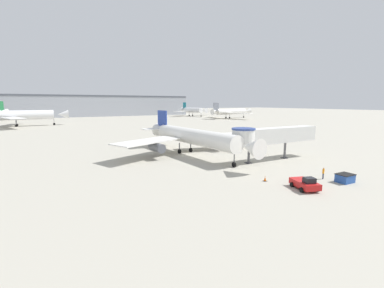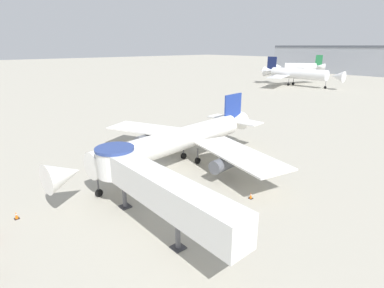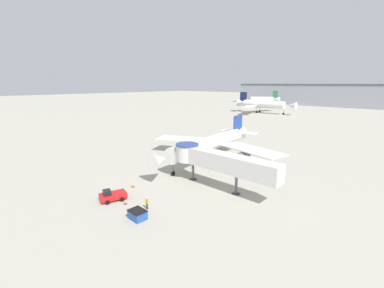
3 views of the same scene
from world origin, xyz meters
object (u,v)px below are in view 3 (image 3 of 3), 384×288
(main_airplane, at_px, (211,144))
(background_jet_navy_tail, at_px, (262,104))
(traffic_cone_starboard_wing, at_px, (263,172))
(background_jet_green_tail, at_px, (262,100))
(pushback_tug_red, at_px, (112,195))
(traffic_cone_apron_front, at_px, (125,202))
(ground_crew_marshaller, at_px, (147,203))
(jet_bridge, at_px, (215,160))
(service_container_blue, at_px, (138,215))
(traffic_cone_near_nose, at_px, (133,185))

(main_airplane, height_order, background_jet_navy_tail, background_jet_navy_tail)
(traffic_cone_starboard_wing, height_order, background_jet_navy_tail, background_jet_navy_tail)
(background_jet_green_tail, bearing_deg, pushback_tug_red, -14.52)
(traffic_cone_apron_front, distance_m, ground_crew_marshaller, 3.78)
(background_jet_green_tail, bearing_deg, traffic_cone_apron_front, -13.67)
(ground_crew_marshaller, bearing_deg, jet_bridge, -116.02)
(jet_bridge, xyz_separation_m, background_jet_navy_tail, (-46.72, 106.71, 0.42))
(pushback_tug_red, bearing_deg, service_container_blue, 12.07)
(background_jet_navy_tail, relative_size, background_jet_green_tail, 1.39)
(main_airplane, xyz_separation_m, pushback_tug_red, (2.01, -26.13, -3.04))
(traffic_cone_apron_front, relative_size, ground_crew_marshaller, 0.41)
(jet_bridge, height_order, traffic_cone_near_nose, jet_bridge)
(traffic_cone_near_nose, distance_m, background_jet_green_tail, 167.15)
(main_airplane, relative_size, ground_crew_marshaller, 20.16)
(traffic_cone_apron_front, xyz_separation_m, background_jet_green_tail, (-62.04, 161.25, 4.75))
(pushback_tug_red, height_order, traffic_cone_apron_front, pushback_tug_red)
(main_airplane, relative_size, jet_bridge, 1.73)
(traffic_cone_near_nose, relative_size, background_jet_green_tail, 0.03)
(pushback_tug_red, bearing_deg, traffic_cone_starboard_wing, 84.89)
(pushback_tug_red, distance_m, ground_crew_marshaller, 6.30)
(traffic_cone_starboard_wing, bearing_deg, background_jet_navy_tail, 117.52)
(background_jet_green_tail, bearing_deg, main_airplane, -11.74)
(service_container_blue, xyz_separation_m, traffic_cone_starboard_wing, (3.80, 26.57, -0.25))
(pushback_tug_red, relative_size, service_container_blue, 1.84)
(main_airplane, relative_size, traffic_cone_near_nose, 44.47)
(pushback_tug_red, relative_size, traffic_cone_near_nose, 5.54)
(background_jet_navy_tail, bearing_deg, pushback_tug_red, -163.30)
(service_container_blue, bearing_deg, traffic_cone_near_nose, 148.15)
(traffic_cone_near_nose, bearing_deg, jet_bridge, 42.28)
(ground_crew_marshaller, height_order, background_jet_green_tail, background_jet_green_tail)
(service_container_blue, height_order, background_jet_navy_tail, background_jet_navy_tail)
(pushback_tug_red, bearing_deg, background_jet_green_tail, 128.24)
(main_airplane, distance_m, ground_crew_marshaller, 25.91)
(main_airplane, height_order, traffic_cone_near_nose, main_airplane)
(traffic_cone_apron_front, xyz_separation_m, ground_crew_marshaller, (3.54, 1.15, 0.64))
(ground_crew_marshaller, bearing_deg, main_airplane, -87.90)
(main_airplane, bearing_deg, ground_crew_marshaller, -76.92)
(jet_bridge, distance_m, service_container_blue, 15.51)
(background_jet_navy_tail, distance_m, background_jet_green_tail, 45.98)
(main_airplane, relative_size, service_container_blue, 14.73)
(traffic_cone_near_nose, xyz_separation_m, traffic_cone_starboard_wing, (12.96, 20.88, -0.02))
(main_airplane, bearing_deg, background_jet_navy_tail, 105.86)
(jet_bridge, relative_size, background_jet_navy_tail, 0.52)
(pushback_tug_red, distance_m, traffic_cone_near_nose, 5.30)
(jet_bridge, bearing_deg, pushback_tug_red, -119.59)
(jet_bridge, height_order, pushback_tug_red, jet_bridge)
(main_airplane, bearing_deg, traffic_cone_starboard_wing, -6.57)
(main_airplane, xyz_separation_m, background_jet_green_tail, (-57.50, 135.64, 1.30))
(pushback_tug_red, distance_m, traffic_cone_apron_front, 2.62)
(traffic_cone_starboard_wing, bearing_deg, jet_bridge, -103.53)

